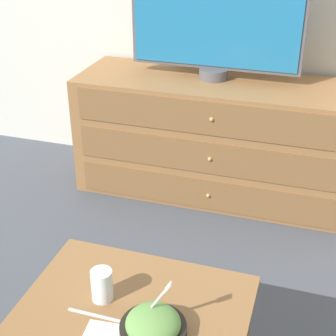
{
  "coord_description": "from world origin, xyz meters",
  "views": [
    {
      "loc": [
        0.66,
        -3.06,
        1.67
      ],
      "look_at": [
        0.16,
        -1.47,
        0.76
      ],
      "focal_mm": 55.0,
      "sensor_mm": 36.0,
      "label": 1
    }
  ],
  "objects": [
    {
      "name": "ground_plane",
      "position": [
        0.0,
        0.0,
        0.0
      ],
      "size": [
        12.0,
        12.0,
        0.0
      ],
      "primitive_type": "plane",
      "color": "#474C56"
    },
    {
      "name": "dresser",
      "position": [
        0.12,
        -0.3,
        0.36
      ],
      "size": [
        1.7,
        0.56,
        0.71
      ],
      "color": "olive",
      "rests_on": "ground_plane"
    },
    {
      "name": "tv",
      "position": [
        0.06,
        -0.26,
        1.07
      ],
      "size": [
        0.97,
        0.17,
        0.69
      ],
      "color": "#515156",
      "rests_on": "dresser"
    },
    {
      "name": "coffee_table",
      "position": [
        0.16,
        -1.86,
        0.37
      ],
      "size": [
        0.77,
        0.58,
        0.43
      ],
      "color": "olive",
      "rests_on": "ground_plane"
    },
    {
      "name": "takeout_bowl",
      "position": [
        0.26,
        -1.95,
        0.47
      ],
      "size": [
        0.21,
        0.21,
        0.19
      ],
      "color": "black",
      "rests_on": "coffee_table"
    },
    {
      "name": "drink_cup",
      "position": [
        0.04,
        -1.85,
        0.48
      ],
      "size": [
        0.07,
        0.07,
        0.12
      ],
      "color": "white",
      "rests_on": "coffee_table"
    },
    {
      "name": "knife",
      "position": [
        0.05,
        -1.93,
        0.44
      ],
      "size": [
        0.19,
        0.01,
        0.01
      ],
      "color": "silver",
      "rests_on": "coffee_table"
    }
  ]
}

